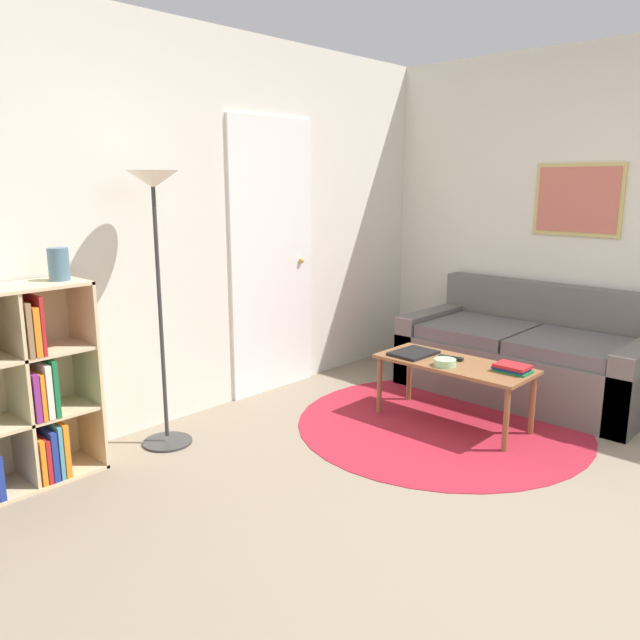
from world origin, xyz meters
name	(u,v)px	position (x,y,z in m)	size (l,w,h in m)	color
ground_plane	(571,560)	(0.00, 0.00, 0.00)	(14.00, 14.00, 0.00)	gray
wall_back	(195,228)	(0.03, 2.66, 1.29)	(7.76, 0.11, 2.60)	silver
wall_right	(539,219)	(2.41, 1.32, 1.30)	(0.08, 5.64, 2.60)	silver
rug	(442,424)	(0.95, 1.25, 0.00)	(1.94, 1.94, 0.01)	maroon
floor_lamp	(155,226)	(-0.49, 2.34, 1.35)	(0.30, 0.30, 1.66)	#333333
couch	(529,358)	(1.97, 1.12, 0.28)	(0.92, 1.79, 0.81)	#66605B
coffee_table	(454,369)	(1.01, 1.21, 0.38)	(0.44, 1.03, 0.43)	brown
laptop	(413,353)	(0.99, 1.52, 0.44)	(0.32, 0.25, 0.02)	black
bowl	(445,362)	(0.90, 1.21, 0.45)	(0.14, 0.14, 0.05)	#9ED193
book_stack_on_table	(512,368)	(1.08, 0.83, 0.45)	(0.16, 0.22, 0.05)	#196B38
remote	(451,358)	(1.05, 1.26, 0.44)	(0.07, 0.17, 0.02)	black
vase_on_shelf	(59,264)	(-1.02, 2.45, 1.17)	(0.11, 0.11, 0.18)	slate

